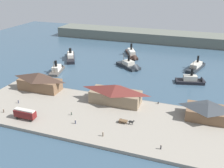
% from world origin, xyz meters
% --- Properties ---
extents(ground_plane, '(320.00, 320.00, 0.00)m').
position_xyz_m(ground_plane, '(0.00, 0.00, 0.00)').
color(ground_plane, '#385166').
extents(quay_promenade, '(110.00, 36.00, 1.20)m').
position_xyz_m(quay_promenade, '(0.00, -22.00, 0.60)').
color(quay_promenade, gray).
rests_on(quay_promenade, ground).
extents(seawall_edge, '(110.00, 0.80, 1.00)m').
position_xyz_m(seawall_edge, '(0.00, -3.60, 0.50)').
color(seawall_edge, slate).
rests_on(seawall_edge, ground).
extents(ferry_shed_customs_shed, '(20.36, 8.67, 8.65)m').
position_xyz_m(ferry_shed_customs_shed, '(-36.52, -9.07, 5.60)').
color(ferry_shed_customs_shed, brown).
rests_on(ferry_shed_customs_shed, quay_promenade).
extents(ferry_shed_east_terminal, '(21.89, 9.33, 8.32)m').
position_xyz_m(ferry_shed_east_terminal, '(1.70, -9.71, 5.43)').
color(ferry_shed_east_terminal, '#847056').
rests_on(ferry_shed_east_terminal, quay_promenade).
extents(ferry_shed_west_terminal, '(15.53, 10.52, 6.50)m').
position_xyz_m(ferry_shed_west_terminal, '(38.69, -10.62, 4.50)').
color(ferry_shed_west_terminal, brown).
rests_on(ferry_shed_west_terminal, quay_promenade).
extents(street_tram, '(8.62, 2.84, 4.03)m').
position_xyz_m(street_tram, '(-26.40, -33.95, 3.57)').
color(street_tram, maroon).
rests_on(street_tram, quay_promenade).
extents(horse_cart, '(6.02, 1.70, 1.87)m').
position_xyz_m(horse_cart, '(10.60, -24.30, 2.12)').
color(horse_cart, brown).
rests_on(horse_cart, quay_promenade).
extents(pedestrian_by_tram, '(0.39, 0.39, 1.59)m').
position_xyz_m(pedestrian_by_tram, '(25.41, -35.06, 1.92)').
color(pedestrian_by_tram, '#232328').
rests_on(pedestrian_by_tram, quay_promenade).
extents(pedestrian_standing_center, '(0.39, 0.39, 1.59)m').
position_xyz_m(pedestrian_standing_center, '(-37.76, -32.77, 1.92)').
color(pedestrian_standing_center, '#4C3D33').
rests_on(pedestrian_standing_center, quay_promenade).
extents(pedestrian_near_east_shed, '(0.44, 0.44, 1.76)m').
position_xyz_m(pedestrian_near_east_shed, '(5.63, -34.65, 2.00)').
color(pedestrian_near_east_shed, '#6B5B4C').
rests_on(pedestrian_near_east_shed, quay_promenade).
extents(pedestrian_walking_west, '(0.37, 0.37, 1.50)m').
position_xyz_m(pedestrian_walking_west, '(-11.16, -25.58, 1.89)').
color(pedestrian_walking_west, '#3D4C42').
rests_on(pedestrian_walking_west, quay_promenade).
extents(pedestrian_at_waters_edge, '(0.42, 0.42, 1.70)m').
position_xyz_m(pedestrian_at_waters_edge, '(-6.83, -30.74, 1.98)').
color(pedestrian_at_waters_edge, '#33384C').
rests_on(pedestrian_at_waters_edge, quay_promenade).
extents(pedestrian_near_cart, '(0.39, 0.39, 1.58)m').
position_xyz_m(pedestrian_near_cart, '(-37.38, -24.19, 1.92)').
color(pedestrian_near_cart, '#33384C').
rests_on(pedestrian_near_cart, quay_promenade).
extents(mooring_post_west, '(0.44, 0.44, 0.90)m').
position_xyz_m(mooring_post_west, '(19.32, -4.88, 1.65)').
color(mooring_post_west, black).
rests_on(mooring_post_west, quay_promenade).
extents(mooring_post_center_west, '(0.44, 0.44, 0.90)m').
position_xyz_m(mooring_post_center_west, '(-49.09, -5.49, 1.65)').
color(mooring_post_center_west, black).
rests_on(mooring_post_center_west, quay_promenade).
extents(ferry_departing_north, '(10.95, 21.85, 9.35)m').
position_xyz_m(ferry_departing_north, '(33.11, 50.42, 1.52)').
color(ferry_departing_north, '#23282D').
rests_on(ferry_departing_north, ground).
extents(ferry_near_quay, '(18.43, 16.33, 9.81)m').
position_xyz_m(ferry_near_quay, '(-4.59, 37.49, 1.29)').
color(ferry_near_quay, '#23282D').
rests_on(ferry_near_quay, ground).
extents(ferry_moored_east, '(16.09, 24.50, 8.46)m').
position_xyz_m(ferry_moored_east, '(-48.39, 43.74, 1.52)').
color(ferry_moored_east, black).
rests_on(ferry_moored_east, ground).
extents(ferry_approaching_east, '(16.53, 9.15, 9.78)m').
position_xyz_m(ferry_approaching_east, '(32.35, 26.52, 1.33)').
color(ferry_approaching_east, black).
rests_on(ferry_approaching_east, ground).
extents(ferry_outer_harbor, '(8.48, 16.99, 9.71)m').
position_xyz_m(ferry_outer_harbor, '(-43.44, 18.54, 1.40)').
color(ferry_outer_harbor, '#514C47').
rests_on(ferry_outer_harbor, ground).
extents(ferry_approaching_west, '(15.17, 24.36, 9.73)m').
position_xyz_m(ferry_approaching_west, '(-10.06, 60.88, 1.38)').
color(ferry_approaching_west, black).
rests_on(ferry_approaching_west, ground).
extents(far_headland, '(180.00, 24.00, 8.00)m').
position_xyz_m(far_headland, '(0.00, 110.00, 4.00)').
color(far_headland, '#60665B').
rests_on(far_headland, ground).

